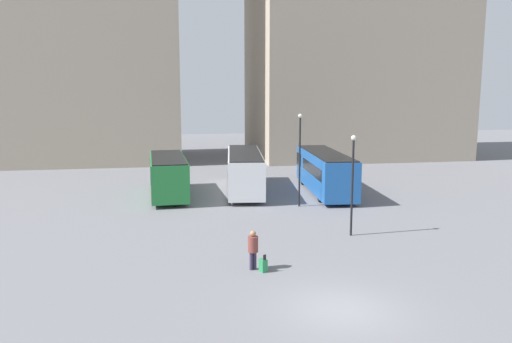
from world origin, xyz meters
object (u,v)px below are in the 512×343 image
(bus_0, at_px, (168,175))
(traveler, at_px, (253,246))
(bus_2, at_px, (324,170))
(bus_1, at_px, (245,170))
(lamp_post_0, at_px, (300,153))
(suitcase, at_px, (263,265))
(lamp_post_1, at_px, (353,177))

(bus_0, bearing_deg, traveler, -170.02)
(bus_0, relative_size, bus_2, 0.81)
(bus_0, xyz_separation_m, bus_1, (5.99, 0.98, 0.07))
(traveler, bearing_deg, bus_0, -8.31)
(bus_0, xyz_separation_m, traveler, (3.62, -16.92, -0.58))
(bus_1, distance_m, bus_2, 6.29)
(lamp_post_0, bearing_deg, bus_0, 149.45)
(suitcase, bearing_deg, bus_0, -7.30)
(bus_2, distance_m, lamp_post_1, 12.25)
(bus_0, bearing_deg, bus_2, -95.22)
(bus_0, relative_size, lamp_post_0, 1.45)
(bus_2, xyz_separation_m, lamp_post_0, (-3.24, -4.55, 1.96))
(bus_2, bearing_deg, lamp_post_0, 149.60)
(bus_2, xyz_separation_m, traveler, (-8.44, -16.26, -0.67))
(bus_0, xyz_separation_m, lamp_post_1, (9.77, -12.60, 1.61))
(bus_0, distance_m, bus_1, 6.07)
(suitcase, xyz_separation_m, lamp_post_0, (4.81, 12.05, 3.39))
(suitcase, relative_size, lamp_post_0, 0.13)
(bus_2, height_order, traveler, bus_2)
(bus_1, distance_m, lamp_post_0, 7.09)
(bus_1, relative_size, traveler, 6.63)
(lamp_post_1, bearing_deg, bus_0, 127.80)
(bus_2, bearing_deg, lamp_post_1, 174.20)
(bus_0, bearing_deg, bus_1, -82.80)
(bus_2, bearing_deg, bus_0, 91.91)
(bus_1, relative_size, suitcase, 14.63)
(bus_0, distance_m, lamp_post_1, 16.03)
(traveler, height_order, lamp_post_0, lamp_post_0)
(lamp_post_1, bearing_deg, traveler, -144.90)
(bus_1, distance_m, lamp_post_1, 14.18)
(traveler, bearing_deg, lamp_post_0, -44.33)
(bus_0, relative_size, lamp_post_1, 1.68)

